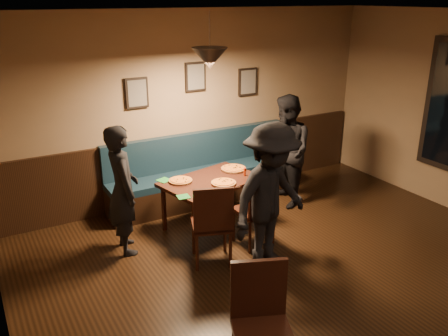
% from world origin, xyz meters
% --- Properties ---
extents(floor, '(7.00, 7.00, 0.00)m').
position_xyz_m(floor, '(0.00, 0.00, 0.00)').
color(floor, black).
rests_on(floor, ground).
extents(ceiling, '(7.00, 7.00, 0.00)m').
position_xyz_m(ceiling, '(0.00, 0.00, 2.80)').
color(ceiling, silver).
rests_on(ceiling, ground).
extents(wall_back, '(6.00, 0.00, 6.00)m').
position_xyz_m(wall_back, '(0.00, 3.50, 1.40)').
color(wall_back, '#8C704F').
rests_on(wall_back, ground).
extents(wall_left, '(0.00, 7.00, 7.00)m').
position_xyz_m(wall_left, '(-3.00, 0.00, 1.40)').
color(wall_left, '#8C704F').
rests_on(wall_left, ground).
extents(wainscot, '(5.88, 0.06, 1.00)m').
position_xyz_m(wainscot, '(0.00, 3.47, 0.50)').
color(wainscot, black).
rests_on(wainscot, ground).
extents(booth_bench, '(3.00, 0.60, 1.00)m').
position_xyz_m(booth_bench, '(0.00, 3.20, 0.50)').
color(booth_bench, '#0F232D').
rests_on(booth_bench, ground).
extents(picture_left, '(0.32, 0.04, 0.42)m').
position_xyz_m(picture_left, '(-0.90, 3.47, 1.70)').
color(picture_left, black).
rests_on(picture_left, wall_back).
extents(picture_center, '(0.32, 0.04, 0.42)m').
position_xyz_m(picture_center, '(0.00, 3.47, 1.85)').
color(picture_center, black).
rests_on(picture_center, wall_back).
extents(picture_right, '(0.32, 0.04, 0.42)m').
position_xyz_m(picture_right, '(0.90, 3.47, 1.70)').
color(picture_right, black).
rests_on(picture_right, wall_back).
extents(pendant_lamp, '(0.44, 0.44, 0.25)m').
position_xyz_m(pendant_lamp, '(-0.33, 2.41, 2.25)').
color(pendant_lamp, black).
rests_on(pendant_lamp, ceiling).
extents(dining_table, '(1.40, 1.06, 0.67)m').
position_xyz_m(dining_table, '(-0.33, 2.41, 0.34)').
color(dining_table, black).
rests_on(dining_table, floor).
extents(chair_near_left, '(0.57, 0.57, 1.01)m').
position_xyz_m(chair_near_left, '(-0.75, 1.61, 0.51)').
color(chair_near_left, black).
rests_on(chair_near_left, floor).
extents(chair_near_right, '(0.44, 0.44, 0.94)m').
position_xyz_m(chair_near_right, '(-0.09, 1.72, 0.47)').
color(chair_near_right, '#311B0D').
rests_on(chair_near_right, floor).
extents(diner_left, '(0.43, 0.61, 1.59)m').
position_xyz_m(diner_left, '(-1.53, 2.36, 0.79)').
color(diner_left, black).
rests_on(diner_left, floor).
extents(diner_right, '(0.76, 0.90, 1.65)m').
position_xyz_m(diner_right, '(0.97, 2.50, 0.82)').
color(diner_right, black).
rests_on(diner_right, floor).
extents(diner_front, '(1.23, 0.91, 1.70)m').
position_xyz_m(diner_front, '(-0.21, 1.22, 0.85)').
color(diner_front, black).
rests_on(diner_front, floor).
extents(pizza_a, '(0.36, 0.36, 0.04)m').
position_xyz_m(pizza_a, '(-0.70, 2.54, 0.69)').
color(pizza_a, '#C18124').
rests_on(pizza_a, dining_table).
extents(pizza_b, '(0.38, 0.38, 0.04)m').
position_xyz_m(pizza_b, '(-0.25, 2.20, 0.69)').
color(pizza_b, orange).
rests_on(pizza_b, dining_table).
extents(pizza_c, '(0.44, 0.44, 0.04)m').
position_xyz_m(pizza_c, '(0.13, 2.58, 0.69)').
color(pizza_c, gold).
rests_on(pizza_c, dining_table).
extents(soda_glass, '(0.09, 0.09, 0.14)m').
position_xyz_m(soda_glass, '(0.27, 2.10, 0.74)').
color(soda_glass, black).
rests_on(soda_glass, dining_table).
extents(tabasco_bottle, '(0.04, 0.04, 0.13)m').
position_xyz_m(tabasco_bottle, '(0.14, 2.31, 0.74)').
color(tabasco_bottle, '#A32605').
rests_on(tabasco_bottle, dining_table).
extents(napkin_a, '(0.21, 0.21, 0.01)m').
position_xyz_m(napkin_a, '(-0.87, 2.70, 0.67)').
color(napkin_a, '#1F772A').
rests_on(napkin_a, dining_table).
extents(napkin_b, '(0.17, 0.17, 0.01)m').
position_xyz_m(napkin_b, '(-0.88, 2.08, 0.67)').
color(napkin_b, '#1D6D29').
rests_on(napkin_b, dining_table).
extents(cutlery_set, '(0.19, 0.06, 0.00)m').
position_xyz_m(cutlery_set, '(-0.30, 2.02, 0.67)').
color(cutlery_set, silver).
rests_on(cutlery_set, dining_table).
extents(cafe_chair_far, '(0.59, 0.59, 1.03)m').
position_xyz_m(cafe_chair_far, '(-1.29, -0.25, 0.51)').
color(cafe_chair_far, black).
rests_on(cafe_chair_far, floor).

